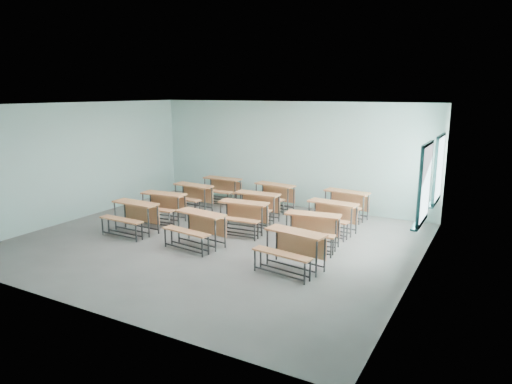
% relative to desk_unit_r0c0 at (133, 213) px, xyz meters
% --- Properties ---
extents(room, '(9.04, 8.04, 3.24)m').
position_rel_desk_unit_r0c0_xyz_m(room, '(2.25, 0.55, 1.08)').
color(room, slate).
rests_on(room, ground).
extents(desk_unit_r0c0, '(1.27, 0.87, 0.78)m').
position_rel_desk_unit_r0c0_xyz_m(desk_unit_r0c0, '(0.00, 0.00, 0.00)').
color(desk_unit_r0c0, '#BF7245').
rests_on(desk_unit_r0c0, ground).
extents(desk_unit_r0c1, '(1.34, 0.99, 0.78)m').
position_rel_desk_unit_r0c0_xyz_m(desk_unit_r0c1, '(2.00, -0.02, 0.00)').
color(desk_unit_r0c1, '#BF7245').
rests_on(desk_unit_r0c1, ground).
extents(desk_unit_r0c2, '(1.35, 1.00, 0.78)m').
position_rel_desk_unit_r0c0_xyz_m(desk_unit_r0c2, '(4.49, -0.29, 0.00)').
color(desk_unit_r0c2, '#BF7245').
rests_on(desk_unit_r0c2, ground).
extents(desk_unit_r1c0, '(1.31, 0.94, 0.78)m').
position_rel_desk_unit_r0c0_xyz_m(desk_unit_r1c0, '(-0.06, 1.16, 0.00)').
color(desk_unit_r1c0, '#BF7245').
rests_on(desk_unit_r1c0, ground).
extents(desk_unit_r1c1, '(1.31, 0.93, 0.78)m').
position_rel_desk_unit_r0c0_xyz_m(desk_unit_r1c1, '(2.37, 1.34, 0.00)').
color(desk_unit_r1c1, '#BF7245').
rests_on(desk_unit_r1c1, ground).
extents(desk_unit_r1c2, '(1.34, 0.98, 0.78)m').
position_rel_desk_unit_r0c0_xyz_m(desk_unit_r1c2, '(4.32, 1.11, 0.00)').
color(desk_unit_r1c2, '#BF7245').
rests_on(desk_unit_r1c2, ground).
extents(desk_unit_r2c0, '(1.31, 0.94, 0.78)m').
position_rel_desk_unit_r0c0_xyz_m(desk_unit_r2c0, '(-0.06, 2.50, 0.00)').
color(desk_unit_r2c0, '#BF7245').
rests_on(desk_unit_r2c0, ground).
extents(desk_unit_r2c1, '(1.27, 0.87, 0.78)m').
position_rel_desk_unit_r0c0_xyz_m(desk_unit_r2c1, '(2.17, 2.41, 0.00)').
color(desk_unit_r2c1, '#BF7245').
rests_on(desk_unit_r2c1, ground).
extents(desk_unit_r2c2, '(1.32, 0.94, 0.78)m').
position_rel_desk_unit_r0c0_xyz_m(desk_unit_r2c2, '(4.32, 2.40, 0.00)').
color(desk_unit_r2c2, '#BF7245').
rests_on(desk_unit_r2c2, ground).
extents(desk_unit_r3c0, '(1.25, 0.84, 0.78)m').
position_rel_desk_unit_r0c0_xyz_m(desk_unit_r3c0, '(0.13, 3.81, 0.00)').
color(desk_unit_r3c0, '#BF7245').
rests_on(desk_unit_r3c0, ground).
extents(desk_unit_r3c1, '(1.35, 1.00, 0.78)m').
position_rel_desk_unit_r0c0_xyz_m(desk_unit_r3c1, '(2.03, 3.74, 0.00)').
color(desk_unit_r3c1, '#BF7245').
rests_on(desk_unit_r3c1, ground).
extents(desk_unit_r3c2, '(1.35, 0.99, 0.78)m').
position_rel_desk_unit_r0c0_xyz_m(desk_unit_r3c2, '(4.23, 3.81, 0.00)').
color(desk_unit_r3c2, '#BF7245').
rests_on(desk_unit_r3c2, ground).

